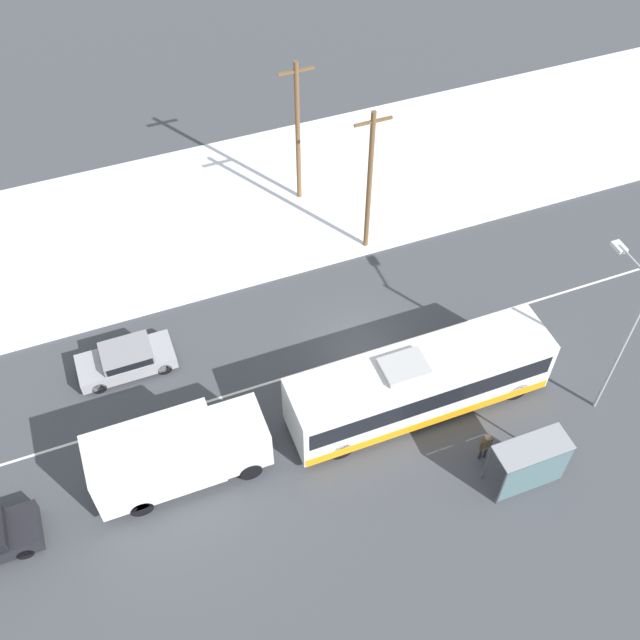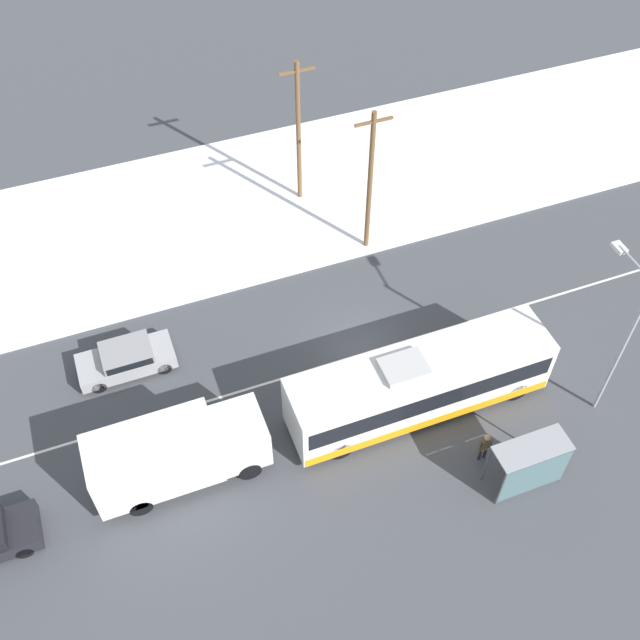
{
  "view_description": "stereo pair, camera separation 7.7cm",
  "coord_description": "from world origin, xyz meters",
  "px_view_note": "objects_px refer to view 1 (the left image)",
  "views": [
    {
      "loc": [
        -9.08,
        -18.5,
        26.34
      ],
      "look_at": [
        -1.44,
        1.43,
        1.4
      ],
      "focal_mm": 42.0,
      "sensor_mm": 36.0,
      "label": 1
    },
    {
      "loc": [
        -9.01,
        -18.53,
        26.34
      ],
      "look_at": [
        -1.44,
        1.43,
        1.4
      ],
      "focal_mm": 42.0,
      "sensor_mm": 36.0,
      "label": 2
    }
  ],
  "objects_px": {
    "utility_pole_snowlot": "(298,132)",
    "utility_pole_roadside": "(369,182)",
    "bus_shelter": "(533,463)",
    "pedestrian_at_stop": "(486,444)",
    "streetlamp": "(623,325)",
    "sedan_car": "(126,358)",
    "box_truck": "(175,454)",
    "city_bus": "(419,383)"
  },
  "relations": [
    {
      "from": "bus_shelter",
      "to": "utility_pole_roadside",
      "type": "bearing_deg",
      "value": 91.97
    },
    {
      "from": "bus_shelter",
      "to": "utility_pole_snowlot",
      "type": "relative_size",
      "value": 0.36
    },
    {
      "from": "streetlamp",
      "to": "utility_pole_snowlot",
      "type": "relative_size",
      "value": 0.95
    },
    {
      "from": "sedan_car",
      "to": "streetlamp",
      "type": "xyz_separation_m",
      "value": [
        17.95,
        -8.54,
        4.08
      ]
    },
    {
      "from": "bus_shelter",
      "to": "streetlamp",
      "type": "relative_size",
      "value": 0.38
    },
    {
      "from": "city_bus",
      "to": "utility_pole_roadside",
      "type": "bearing_deg",
      "value": 79.29
    },
    {
      "from": "box_truck",
      "to": "utility_pole_roadside",
      "type": "height_order",
      "value": "utility_pole_roadside"
    },
    {
      "from": "utility_pole_snowlot",
      "to": "bus_shelter",
      "type": "bearing_deg",
      "value": -83.1
    },
    {
      "from": "pedestrian_at_stop",
      "to": "box_truck",
      "type": "bearing_deg",
      "value": 162.93
    },
    {
      "from": "utility_pole_roadside",
      "to": "utility_pole_snowlot",
      "type": "relative_size",
      "value": 0.98
    },
    {
      "from": "pedestrian_at_stop",
      "to": "streetlamp",
      "type": "xyz_separation_m",
      "value": [
        5.67,
        0.94,
        3.79
      ]
    },
    {
      "from": "city_bus",
      "to": "streetlamp",
      "type": "relative_size",
      "value": 1.43
    },
    {
      "from": "sedan_car",
      "to": "streetlamp",
      "type": "height_order",
      "value": "streetlamp"
    },
    {
      "from": "pedestrian_at_stop",
      "to": "utility_pole_roadside",
      "type": "distance_m",
      "value": 13.26
    },
    {
      "from": "bus_shelter",
      "to": "utility_pole_snowlot",
      "type": "distance_m",
      "value": 19.59
    },
    {
      "from": "utility_pole_roadside",
      "to": "streetlamp",
      "type": "bearing_deg",
      "value": -66.42
    },
    {
      "from": "box_truck",
      "to": "streetlamp",
      "type": "relative_size",
      "value": 0.87
    },
    {
      "from": "city_bus",
      "to": "utility_pole_roadside",
      "type": "distance_m",
      "value": 10.15
    },
    {
      "from": "pedestrian_at_stop",
      "to": "bus_shelter",
      "type": "relative_size",
      "value": 0.56
    },
    {
      "from": "utility_pole_snowlot",
      "to": "utility_pole_roadside",
      "type": "bearing_deg",
      "value": -68.84
    },
    {
      "from": "city_bus",
      "to": "pedestrian_at_stop",
      "type": "distance_m",
      "value": 3.55
    },
    {
      "from": "city_bus",
      "to": "sedan_car",
      "type": "bearing_deg",
      "value": 150.21
    },
    {
      "from": "box_truck",
      "to": "streetlamp",
      "type": "xyz_separation_m",
      "value": [
        17.11,
        -2.57,
        3.13
      ]
    },
    {
      "from": "bus_shelter",
      "to": "utility_pole_snowlot",
      "type": "bearing_deg",
      "value": 96.9
    },
    {
      "from": "pedestrian_at_stop",
      "to": "bus_shelter",
      "type": "xyz_separation_m",
      "value": [
        0.96,
        -1.67,
        0.67
      ]
    },
    {
      "from": "city_bus",
      "to": "sedan_car",
      "type": "xyz_separation_m",
      "value": [
        -10.92,
        6.25,
        -0.84
      ]
    },
    {
      "from": "sedan_car",
      "to": "utility_pole_roadside",
      "type": "xyz_separation_m",
      "value": [
        12.74,
        3.4,
        3.43
      ]
    },
    {
      "from": "streetlamp",
      "to": "bus_shelter",
      "type": "bearing_deg",
      "value": -151.01
    },
    {
      "from": "box_truck",
      "to": "utility_pole_roadside",
      "type": "bearing_deg",
      "value": 38.19
    },
    {
      "from": "pedestrian_at_stop",
      "to": "streetlamp",
      "type": "distance_m",
      "value": 6.88
    },
    {
      "from": "box_truck",
      "to": "utility_pole_snowlot",
      "type": "xyz_separation_m",
      "value": [
        10.06,
        14.1,
        2.56
      ]
    },
    {
      "from": "city_bus",
      "to": "utility_pole_snowlot",
      "type": "distance_m",
      "value": 14.63
    },
    {
      "from": "bus_shelter",
      "to": "pedestrian_at_stop",
      "type": "bearing_deg",
      "value": 119.91
    },
    {
      "from": "sedan_car",
      "to": "utility_pole_snowlot",
      "type": "relative_size",
      "value": 0.51
    },
    {
      "from": "streetlamp",
      "to": "utility_pole_roadside",
      "type": "distance_m",
      "value": 13.04
    },
    {
      "from": "sedan_car",
      "to": "bus_shelter",
      "type": "relative_size",
      "value": 1.42
    },
    {
      "from": "bus_shelter",
      "to": "streetlamp",
      "type": "height_order",
      "value": "streetlamp"
    },
    {
      "from": "utility_pole_roadside",
      "to": "utility_pole_snowlot",
      "type": "bearing_deg",
      "value": 111.16
    },
    {
      "from": "bus_shelter",
      "to": "box_truck",
      "type": "bearing_deg",
      "value": 157.32
    },
    {
      "from": "pedestrian_at_stop",
      "to": "sedan_car",
      "type": "bearing_deg",
      "value": 142.34
    },
    {
      "from": "box_truck",
      "to": "city_bus",
      "type": "bearing_deg",
      "value": -1.61
    },
    {
      "from": "city_bus",
      "to": "utility_pole_snowlot",
      "type": "relative_size",
      "value": 1.36
    }
  ]
}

